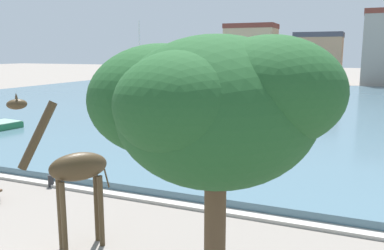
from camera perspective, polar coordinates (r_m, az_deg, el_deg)
name	(u,v)px	position (r m, az deg, el deg)	size (l,w,h in m)	color
harbor_water	(283,106)	(41.32, 12.64, 2.56)	(79.28, 54.66, 0.40)	#476675
quay_edge_coping	(147,199)	(15.65, -6.36, -10.30)	(79.28, 0.50, 0.12)	#ADA89E
giraffe_statue	(74,170)	(11.72, -16.29, -6.14)	(1.83, 2.30, 4.52)	#42331E
sailboat_yellow	(208,93)	(50.17, 2.27, 4.55)	(3.33, 7.43, 6.08)	gold
sailboat_orange	(140,120)	(31.47, -7.37, 0.70)	(3.97, 6.82, 7.83)	orange
sailboat_black	(203,104)	(39.44, 1.53, 2.94)	(2.82, 6.45, 6.92)	black
shade_tree	(213,106)	(6.96, 3.01, 2.68)	(4.50, 4.19, 5.82)	brown
mooring_bollard	(51,181)	(17.98, -19.21, -7.43)	(0.24, 0.24, 0.50)	#232326
townhouse_tall_gabled	(251,54)	(72.25, 8.24, 9.82)	(8.58, 5.81, 10.29)	tan
townhouse_wide_warehouse	(318,59)	(71.93, 17.26, 8.85)	(7.75, 5.89, 8.72)	tan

